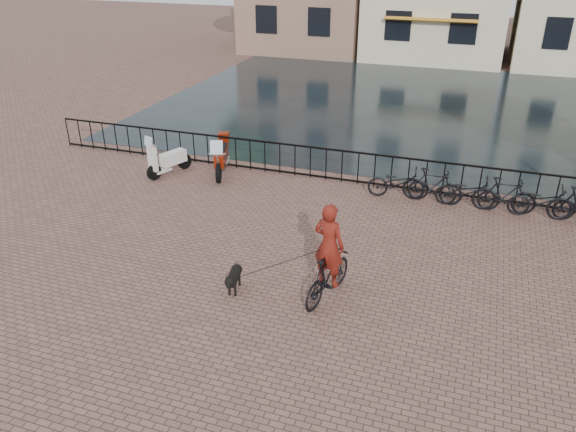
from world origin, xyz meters
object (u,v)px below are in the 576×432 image
(cyclist, at_px, (328,258))
(scooter, at_px, (168,153))
(dog, at_px, (234,279))
(motorcycle, at_px, (221,152))

(cyclist, relative_size, scooter, 1.58)
(dog, xyz_separation_m, scooter, (-4.57, 5.28, 0.43))
(motorcycle, relative_size, scooter, 1.26)
(dog, distance_m, scooter, 6.99)
(dog, xyz_separation_m, motorcycle, (-3.05, 5.89, 0.42))
(cyclist, height_order, scooter, cyclist)
(scooter, bearing_deg, motorcycle, 43.06)
(cyclist, distance_m, dog, 2.08)
(cyclist, height_order, dog, cyclist)
(dog, height_order, motorcycle, motorcycle)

